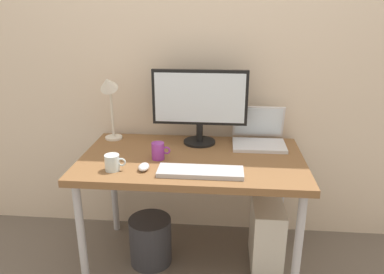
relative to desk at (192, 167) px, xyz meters
name	(u,v)px	position (x,y,z in m)	size (l,w,h in m)	color
ground_plane	(192,260)	(0.00, 0.00, -0.65)	(6.00, 6.00, 0.00)	#665B51
back_wall	(198,44)	(0.00, 0.42, 0.65)	(4.40, 0.04, 2.60)	beige
desk	(192,167)	(0.00, 0.00, 0.00)	(1.27, 0.73, 0.71)	brown
monitor	(200,102)	(0.03, 0.23, 0.33)	(0.58, 0.20, 0.46)	black
laptop	(259,135)	(0.39, 0.25, 0.12)	(0.32, 0.27, 0.23)	silver
desk_lamp	(109,93)	(-0.53, 0.23, 0.37)	(0.11, 0.16, 0.43)	silver
keyboard	(200,172)	(0.06, -0.22, 0.08)	(0.44, 0.14, 0.02)	#B2B2B7
mouse	(144,167)	(-0.24, -0.20, 0.08)	(0.06, 0.09, 0.03)	silver
coffee_mug	(158,151)	(-0.19, -0.05, 0.11)	(0.11, 0.07, 0.10)	purple
glass_cup	(113,163)	(-0.40, -0.22, 0.11)	(0.11, 0.08, 0.09)	silver
computer_tower	(266,234)	(0.45, 0.02, -0.44)	(0.18, 0.36, 0.42)	silver
wastebasket	(151,240)	(-0.26, -0.03, -0.50)	(0.26, 0.26, 0.30)	#333338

